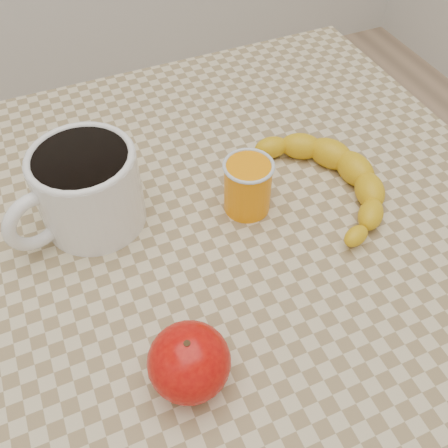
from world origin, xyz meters
name	(u,v)px	position (x,y,z in m)	size (l,w,h in m)	color
ground	(224,436)	(0.00, 0.00, 0.00)	(3.00, 3.00, 0.00)	tan
table	(224,275)	(0.00, 0.00, 0.66)	(0.80, 0.80, 0.75)	#CCB990
coffee_mug	(85,187)	(-0.14, 0.09, 0.81)	(0.19, 0.16, 0.11)	white
orange_juice_glass	(248,186)	(0.05, 0.03, 0.79)	(0.06, 0.06, 0.07)	orange
apple	(189,362)	(-0.10, -0.16, 0.79)	(0.09, 0.09, 0.07)	#A00506
banana	(321,180)	(0.15, 0.02, 0.77)	(0.21, 0.28, 0.04)	yellow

